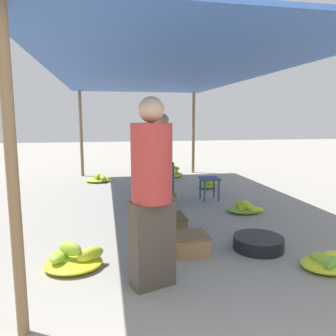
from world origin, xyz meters
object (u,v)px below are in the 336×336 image
shopper_walking_mid (163,157)px  banana_pile_left_0 (99,179)px  banana_pile_left_1 (74,260)px  crate_far (191,244)px  banana_pile_right_3 (174,173)px  crate_mid (168,224)px  crate_near (161,199)px  banana_pile_right_0 (328,262)px  basin_black (258,243)px  banana_pile_right_2 (208,184)px  banana_pile_right_1 (245,208)px  vendor_foreground (152,191)px  stool (210,182)px

shopper_walking_mid → banana_pile_left_0: bearing=117.5°
banana_pile_left_1 → crate_far: (1.26, 0.14, 0.02)m
banana_pile_left_0 → banana_pile_left_1: size_ratio=0.99×
banana_pile_right_3 → crate_mid: banana_pile_right_3 is taller
crate_near → shopper_walking_mid: bearing=68.0°
banana_pile_left_0 → crate_near: (1.11, -2.38, 0.03)m
banana_pile_right_3 → crate_near: bearing=-106.7°
banana_pile_right_0 → crate_near: bearing=114.2°
basin_black → banana_pile_right_2: bearing=81.9°
banana_pile_right_1 → shopper_walking_mid: 1.66m
banana_pile_right_3 → shopper_walking_mid: 2.73m
banana_pile_right_2 → crate_far: bearing=-111.1°
banana_pile_left_0 → crate_far: size_ratio=1.61×
vendor_foreground → shopper_walking_mid: vendor_foreground is taller
banana_pile_left_1 → crate_mid: bearing=36.8°
crate_mid → shopper_walking_mid: bearing=82.1°
banana_pile_right_1 → crate_mid: 1.57m
banana_pile_left_0 → shopper_walking_mid: 2.64m
banana_pile_left_1 → banana_pile_right_2: 4.31m
vendor_foreground → banana_pile_right_1: (1.81, 2.02, -0.80)m
stool → vendor_foreground: bearing=-117.0°
banana_pile_right_2 → banana_pile_right_0: bearing=-90.2°
banana_pile_left_0 → banana_pile_right_0: bearing=-65.4°
banana_pile_right_1 → shopper_walking_mid: shopper_walking_mid is taller
banana_pile_left_0 → crate_near: crate_near is taller
banana_pile_right_2 → crate_near: 1.74m
stool → banana_pile_right_2: (0.30, 0.99, -0.25)m
banana_pile_left_0 → banana_pile_right_1: 3.91m
banana_pile_left_1 → banana_pile_right_0: size_ratio=1.11×
banana_pile_right_2 → crate_mid: (-1.41, -2.62, 0.03)m
banana_pile_right_2 → crate_far: banana_pile_right_2 is taller
basin_black → crate_mid: crate_mid is taller
crate_near → shopper_walking_mid: shopper_walking_mid is taller
stool → banana_pile_right_2: stool is taller
banana_pile_left_0 → banana_pile_right_2: bearing=-26.5°
crate_far → banana_pile_right_0: bearing=-26.6°
stool → shopper_walking_mid: shopper_walking_mid is taller
crate_far → crate_near: bearing=89.1°
stool → shopper_walking_mid: size_ratio=0.26×
basin_black → banana_pile_right_3: bearing=89.7°
banana_pile_right_3 → banana_pile_right_0: bearing=-85.4°
vendor_foreground → crate_near: 2.91m
banana_pile_right_3 → banana_pile_right_1: bearing=-82.4°
banana_pile_left_0 → crate_far: (1.08, -4.51, 0.04)m
banana_pile_left_1 → banana_pile_right_1: (2.55, 1.53, -0.01)m
banana_pile_left_1 → shopper_walking_mid: bearing=60.7°
stool → shopper_walking_mid: bearing=-175.7°
stool → shopper_walking_mid: 1.02m
crate_mid → shopper_walking_mid: 1.73m
banana_pile_right_3 → crate_far: size_ratio=1.35×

